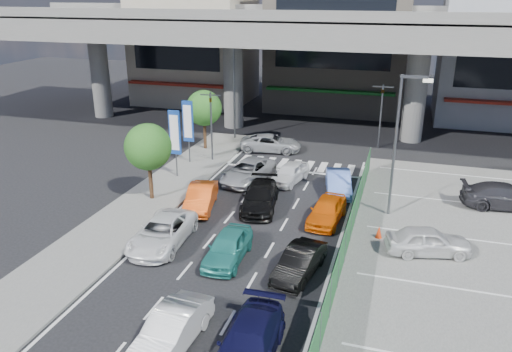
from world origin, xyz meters
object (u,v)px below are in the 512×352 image
(hatch_black_mid_right, at_px, (300,262))
(traffic_cone, at_px, (379,232))
(street_lamp_right, at_px, (399,135))
(minivan_navy_back, at_px, (248,344))
(traffic_light_right, at_px, (382,100))
(taxi_orange_left, at_px, (201,197))
(sedan_white_mid_left, at_px, (162,232))
(sedan_white_front_mid, at_px, (290,173))
(tree_near, at_px, (148,147))
(taxi_teal_mid, at_px, (228,247))
(crossing_wagon_silver, at_px, (271,143))
(parked_sedan_white, at_px, (428,241))
(parked_sedan_dgrey, at_px, (506,196))
(taxi_orange_right, at_px, (327,210))
(street_lamp_left, at_px, (236,84))
(sedan_black_mid, at_px, (260,197))
(hatch_white_back_mid, at_px, (171,330))
(tree_far, at_px, (204,108))
(wagon_silver_front_left, at_px, (248,171))
(kei_truck_front_right, at_px, (338,183))
(signboard_near, at_px, (175,134))
(traffic_light_left, at_px, (211,110))

(hatch_black_mid_right, relative_size, traffic_cone, 5.92)
(street_lamp_right, bearing_deg, minivan_navy_back, -106.85)
(traffic_light_right, xyz_separation_m, taxi_orange_left, (-9.12, -15.27, -3.25))
(street_lamp_right, xyz_separation_m, sedan_white_mid_left, (-10.89, -7.01, -4.08))
(traffic_light_right, relative_size, sedan_white_front_mid, 1.36)
(tree_near, relative_size, taxi_teal_mid, 1.19)
(tree_near, height_order, crossing_wagon_silver, tree_near)
(traffic_light_right, xyz_separation_m, parked_sedan_white, (3.55, -17.18, -3.19))
(traffic_light_right, xyz_separation_m, parked_sedan_dgrey, (7.98, -10.13, -3.15))
(parked_sedan_dgrey, bearing_deg, taxi_orange_right, 110.39)
(taxi_orange_right, bearing_deg, sedan_white_front_mid, 127.09)
(minivan_navy_back, relative_size, sedan_white_front_mid, 1.25)
(street_lamp_left, xyz_separation_m, sedan_black_mid, (6.02, -13.24, -4.08))
(hatch_white_back_mid, bearing_deg, traffic_light_right, 82.83)
(crossing_wagon_silver, bearing_deg, tree_far, 94.48)
(street_lamp_right, distance_m, sedan_black_mid, 8.61)
(traffic_cone, bearing_deg, wagon_silver_front_left, 146.58)
(hatch_white_back_mid, xyz_separation_m, kei_truck_front_right, (3.63, 16.34, -0.00))
(traffic_cone, bearing_deg, sedan_white_front_mid, 133.76)
(sedan_black_mid, relative_size, traffic_cone, 7.26)
(taxi_orange_right, bearing_deg, kei_truck_front_right, 94.79)
(taxi_orange_right, xyz_separation_m, sedan_white_front_mid, (-3.37, 5.33, -0.04))
(hatch_black_mid_right, bearing_deg, taxi_orange_left, 151.82)
(parked_sedan_dgrey, bearing_deg, traffic_cone, 125.73)
(signboard_near, xyz_separation_m, sedan_black_mid, (6.89, -3.23, -2.37))
(street_lamp_right, xyz_separation_m, signboard_near, (-14.37, 1.99, -1.71))
(signboard_near, bearing_deg, parked_sedan_white, -20.80)
(traffic_light_right, relative_size, hatch_black_mid_right, 1.34)
(tree_far, height_order, crossing_wagon_silver, tree_far)
(taxi_orange_left, bearing_deg, sedan_black_mid, 4.36)
(traffic_light_left, relative_size, traffic_cone, 7.94)
(crossing_wagon_silver, xyz_separation_m, parked_sedan_white, (11.68, -13.80, 0.08))
(street_lamp_left, relative_size, sedan_white_mid_left, 1.61)
(tree_far, bearing_deg, sedan_white_front_mid, -31.89)
(tree_far, bearing_deg, parked_sedan_white, -36.96)
(street_lamp_left, height_order, taxi_orange_left, street_lamp_left)
(kei_truck_front_right, xyz_separation_m, crossing_wagon_silver, (-6.39, 7.13, -0.02))
(minivan_navy_back, xyz_separation_m, parked_sedan_white, (6.05, 9.61, 0.06))
(tree_near, xyz_separation_m, taxi_teal_mid, (6.96, -5.47, -2.70))
(taxi_teal_mid, bearing_deg, hatch_white_back_mid, -90.16)
(sedan_black_mid, relative_size, wagon_silver_front_left, 0.96)
(tree_far, distance_m, taxi_orange_right, 15.80)
(taxi_teal_mid, relative_size, taxi_orange_left, 0.97)
(parked_sedan_white, bearing_deg, street_lamp_right, 10.18)
(hatch_black_mid_right, height_order, wagon_silver_front_left, wagon_silver_front_left)
(street_lamp_right, relative_size, wagon_silver_front_left, 1.61)
(sedan_black_mid, bearing_deg, tree_near, 177.35)
(crossing_wagon_silver, bearing_deg, taxi_orange_right, -158.79)
(street_lamp_right, height_order, street_lamp_left, same)
(sedan_white_mid_left, height_order, sedan_white_front_mid, sedan_white_mid_left)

